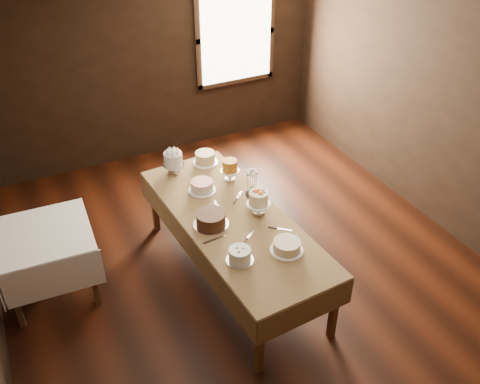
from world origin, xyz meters
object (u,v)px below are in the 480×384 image
cake_flowers (258,203)px  cake_server_e (219,238)px  cake_swirl (240,255)px  cake_server_d (239,195)px  cake_caramel (230,171)px  cake_chocolate (211,219)px  cake_server_b (285,229)px  side_table (43,241)px  cake_lattice (202,187)px  display_table (233,223)px  cake_speckled (205,158)px  cake_server_a (251,234)px  cake_server_c (217,205)px  cake_cream (287,246)px  cake_meringue (173,163)px  flower_vase (251,192)px

cake_flowers → cake_server_e: (-0.53, -0.20, -0.11)m
cake_swirl → cake_server_d: (0.46, 0.94, -0.06)m
cake_caramel → cake_chocolate: 0.85m
cake_server_b → cake_server_d: size_ratio=1.00×
side_table → cake_lattice: (1.69, -0.04, 0.16)m
cake_lattice → cake_server_b: cake_lattice is taller
display_table → cake_lattice: (-0.09, 0.59, 0.11)m
side_table → cake_speckled: 2.02m
display_table → side_table: bearing=160.4°
cake_server_a → cake_server_d: same height
cake_server_c → cake_server_d: bearing=-72.3°
side_table → cake_server_b: size_ratio=3.99×
cake_server_a → cake_server_b: same height
cake_lattice → cake_caramel: (0.37, 0.08, 0.06)m
cake_speckled → cake_flowers: 1.15m
cake_server_b → cake_caramel: bearing=134.0°
display_table → cake_cream: 0.72m
cake_meringue → cake_caramel: (0.51, -0.42, -0.01)m
side_table → cake_caramel: 2.07m
cake_swirl → display_table: bearing=69.8°
flower_vase → display_table: bearing=-144.6°
cake_server_c → cake_server_e: 0.55m
cake_lattice → cake_server_d: bearing=-37.7°
side_table → cake_meringue: size_ratio=3.63×
flower_vase → cake_server_c: bearing=173.1°
side_table → cake_lattice: bearing=-1.5°
cake_speckled → side_table: bearing=-166.1°
cake_server_c → flower_vase: 0.39m
cake_caramel → cake_server_e: cake_caramel is taller
display_table → cake_swirl: cake_swirl is taller
cake_server_a → cake_lattice: bearing=64.3°
cake_swirl → cake_server_a: size_ratio=1.19×
cake_lattice → cake_server_a: size_ratio=1.26×
cake_cream → cake_server_c: bearing=106.4°
cake_lattice → cake_server_e: size_ratio=1.26×
display_table → cake_chocolate: cake_chocolate is taller
cake_server_b → cake_cream: bearing=-77.9°
cake_server_e → display_table: bearing=36.4°
cake_speckled → cake_server_a: size_ratio=1.35×
cake_flowers → cake_chocolate: bearing=177.1°
cake_swirl → cake_server_c: cake_swirl is taller
cake_flowers → cake_caramel: bearing=89.0°
display_table → cake_caramel: (0.28, 0.66, 0.17)m
flower_vase → cake_server_d: bearing=132.5°
cake_speckled → cake_caramel: bearing=-76.4°
cake_server_d → flower_vase: flower_vase is taller
cake_lattice → cake_server_d: cake_lattice is taller
cake_server_e → cake_server_c: bearing=63.2°
display_table → flower_vase: bearing=35.4°
cake_flowers → flower_vase: 0.27m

